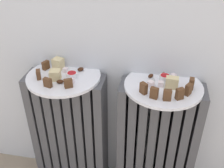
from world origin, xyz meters
TOP-DOWN VIEW (x-y plane):
  - radiator_left at (-0.20, 0.28)m, footprint 0.35×0.13m
  - radiator_right at (0.20, 0.28)m, footprint 0.35×0.13m
  - plate_left at (-0.20, 0.28)m, footprint 0.31×0.31m
  - plate_right at (0.20, 0.28)m, footprint 0.31×0.31m
  - dark_cake_slice_left_0 at (-0.29, 0.32)m, footprint 0.03×0.04m
  - dark_cake_slice_left_1 at (-0.29, 0.24)m, footprint 0.03×0.04m
  - dark_cake_slice_left_2 at (-0.23, 0.19)m, footprint 0.03×0.02m
  - dark_cake_slice_left_3 at (-0.15, 0.20)m, footprint 0.04×0.03m
  - marble_cake_slice_left_0 at (-0.24, 0.33)m, footprint 0.05×0.05m
  - marble_cake_slice_left_1 at (-0.22, 0.24)m, footprint 0.05×0.04m
  - turkish_delight_left_0 at (-0.20, 0.31)m, footprint 0.02×0.02m
  - turkish_delight_left_1 at (-0.15, 0.23)m, footprint 0.03×0.03m
  - medjool_date_left_0 at (-0.20, 0.38)m, footprint 0.03×0.03m
  - medjool_date_left_1 at (-0.20, 0.22)m, footprint 0.03×0.02m
  - medjool_date_left_2 at (-0.14, 0.33)m, footprint 0.03×0.03m
  - jam_bowl_left at (-0.16, 0.27)m, footprint 0.04×0.04m
  - dark_cake_slice_right_0 at (0.13, 0.21)m, footprint 0.03×0.03m
  - dark_cake_slice_right_1 at (0.17, 0.18)m, footprint 0.03×0.03m
  - dark_cake_slice_right_2 at (0.22, 0.18)m, footprint 0.03×0.02m
  - dark_cake_slice_right_3 at (0.26, 0.19)m, footprint 0.03×0.03m
  - dark_cake_slice_right_4 at (0.29, 0.23)m, footprint 0.03×0.03m
  - dark_cake_slice_right_5 at (0.31, 0.27)m, footprint 0.02×0.03m
  - marble_cake_slice_right_0 at (0.23, 0.26)m, footprint 0.05×0.03m
  - turkish_delight_right_0 at (0.15, 0.26)m, footprint 0.03×0.03m
  - turkish_delight_right_1 at (0.19, 0.27)m, footprint 0.02×0.02m
  - turkish_delight_right_2 at (0.24, 0.34)m, footprint 0.03×0.03m
  - medjool_date_right_0 at (0.20, 0.36)m, footprint 0.02×0.03m
  - medjool_date_right_1 at (0.15, 0.33)m, footprint 0.03×0.03m
  - jam_bowl_right at (0.21, 0.31)m, footprint 0.04×0.04m
  - fork at (0.17, 0.28)m, footprint 0.04×0.10m

SIDE VIEW (x-z plane):
  - radiator_left at x=-0.20m, z-range 0.00..0.61m
  - radiator_right at x=0.20m, z-range 0.00..0.61m
  - plate_left at x=-0.20m, z-range 0.62..0.63m
  - plate_right at x=0.20m, z-range 0.62..0.63m
  - fork at x=0.17m, z-range 0.63..0.63m
  - medjool_date_right_1 at x=0.15m, z-range 0.63..0.64m
  - medjool_date_left_1 at x=-0.20m, z-range 0.63..0.65m
  - medjool_date_right_0 at x=0.20m, z-range 0.63..0.65m
  - medjool_date_left_2 at x=-0.14m, z-range 0.63..0.65m
  - medjool_date_left_0 at x=-0.20m, z-range 0.63..0.65m
  - turkish_delight_right_2 at x=0.24m, z-range 0.63..0.65m
  - turkish_delight_left_0 at x=-0.20m, z-range 0.63..0.65m
  - turkish_delight_right_1 at x=0.19m, z-range 0.63..0.65m
  - turkish_delight_left_1 at x=-0.15m, z-range 0.63..0.65m
  - turkish_delight_right_0 at x=0.15m, z-range 0.63..0.65m
  - jam_bowl_left at x=-0.16m, z-range 0.63..0.65m
  - jam_bowl_right at x=0.21m, z-range 0.63..0.66m
  - dark_cake_slice_left_0 at x=-0.29m, z-range 0.63..0.67m
  - dark_cake_slice_left_1 at x=-0.29m, z-range 0.63..0.67m
  - dark_cake_slice_left_2 at x=-0.23m, z-range 0.63..0.67m
  - dark_cake_slice_left_3 at x=-0.15m, z-range 0.63..0.67m
  - marble_cake_slice_left_1 at x=-0.22m, z-range 0.63..0.67m
  - dark_cake_slice_right_0 at x=0.13m, z-range 0.63..0.67m
  - dark_cake_slice_right_1 at x=0.17m, z-range 0.63..0.67m
  - dark_cake_slice_right_2 at x=0.22m, z-range 0.63..0.67m
  - dark_cake_slice_right_3 at x=0.26m, z-range 0.63..0.67m
  - dark_cake_slice_right_4 at x=0.29m, z-range 0.63..0.67m
  - dark_cake_slice_right_5 at x=0.31m, z-range 0.63..0.67m
  - marble_cake_slice_right_0 at x=0.23m, z-range 0.63..0.68m
  - marble_cake_slice_left_0 at x=-0.24m, z-range 0.63..0.68m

